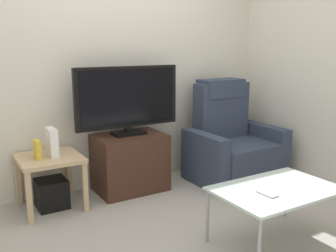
{
  "coord_description": "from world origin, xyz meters",
  "views": [
    {
      "loc": [
        -1.5,
        -2.54,
        1.46
      ],
      "look_at": [
        0.33,
        0.5,
        0.7
      ],
      "focal_mm": 40.88,
      "sensor_mm": 36.0,
      "label": 1
    }
  ],
  "objects_px": {
    "television": "(128,99)",
    "coffee_table": "(276,192)",
    "subwoofer_box": "(52,193)",
    "book_upright": "(37,149)",
    "side_table": "(50,165)",
    "cell_phone": "(267,194)",
    "game_console": "(52,142)",
    "recliner_armchair": "(232,145)",
    "tv_stand": "(130,162)"
  },
  "relations": [
    {
      "from": "recliner_armchair",
      "to": "book_upright",
      "type": "relative_size",
      "value": 6.54
    },
    {
      "from": "cell_phone",
      "to": "game_console",
      "type": "bearing_deg",
      "value": 121.8
    },
    {
      "from": "side_table",
      "to": "book_upright",
      "type": "xyz_separation_m",
      "value": [
        -0.1,
        -0.02,
        0.16
      ]
    },
    {
      "from": "recliner_armchair",
      "to": "book_upright",
      "type": "distance_m",
      "value": 2.05
    },
    {
      "from": "television",
      "to": "subwoofer_box",
      "type": "height_order",
      "value": "television"
    },
    {
      "from": "subwoofer_box",
      "to": "game_console",
      "type": "bearing_deg",
      "value": 15.95
    },
    {
      "from": "coffee_table",
      "to": "cell_phone",
      "type": "height_order",
      "value": "cell_phone"
    },
    {
      "from": "side_table",
      "to": "cell_phone",
      "type": "relative_size",
      "value": 3.6
    },
    {
      "from": "recliner_armchair",
      "to": "subwoofer_box",
      "type": "xyz_separation_m",
      "value": [
        -1.93,
        0.21,
        -0.24
      ]
    },
    {
      "from": "subwoofer_box",
      "to": "tv_stand",
      "type": "bearing_deg",
      "value": 1.72
    },
    {
      "from": "side_table",
      "to": "coffee_table",
      "type": "height_order",
      "value": "side_table"
    },
    {
      "from": "side_table",
      "to": "book_upright",
      "type": "height_order",
      "value": "book_upright"
    },
    {
      "from": "recliner_armchair",
      "to": "coffee_table",
      "type": "relative_size",
      "value": 1.2
    },
    {
      "from": "recliner_armchair",
      "to": "tv_stand",
      "type": "bearing_deg",
      "value": 171.19
    },
    {
      "from": "recliner_armchair",
      "to": "side_table",
      "type": "height_order",
      "value": "recliner_armchair"
    },
    {
      "from": "recliner_armchair",
      "to": "game_console",
      "type": "height_order",
      "value": "recliner_armchair"
    },
    {
      "from": "book_upright",
      "to": "television",
      "type": "bearing_deg",
      "value": 4.0
    },
    {
      "from": "coffee_table",
      "to": "cell_phone",
      "type": "xyz_separation_m",
      "value": [
        -0.15,
        -0.05,
        0.03
      ]
    },
    {
      "from": "book_upright",
      "to": "game_console",
      "type": "xyz_separation_m",
      "value": [
        0.14,
        0.03,
        0.04
      ]
    },
    {
      "from": "game_console",
      "to": "tv_stand",
      "type": "bearing_deg",
      "value": 1.05
    },
    {
      "from": "side_table",
      "to": "game_console",
      "type": "height_order",
      "value": "game_console"
    },
    {
      "from": "tv_stand",
      "to": "side_table",
      "type": "distance_m",
      "value": 0.81
    },
    {
      "from": "game_console",
      "to": "subwoofer_box",
      "type": "bearing_deg",
      "value": -164.05
    },
    {
      "from": "coffee_table",
      "to": "tv_stand",
      "type": "bearing_deg",
      "value": 106.77
    },
    {
      "from": "recliner_armchair",
      "to": "book_upright",
      "type": "height_order",
      "value": "recliner_armchair"
    },
    {
      "from": "recliner_armchair",
      "to": "cell_phone",
      "type": "xyz_separation_m",
      "value": [
        -0.82,
        -1.34,
        0.06
      ]
    },
    {
      "from": "book_upright",
      "to": "side_table",
      "type": "bearing_deg",
      "value": 11.31
    },
    {
      "from": "side_table",
      "to": "coffee_table",
      "type": "relative_size",
      "value": 0.6
    },
    {
      "from": "tv_stand",
      "to": "television",
      "type": "distance_m",
      "value": 0.65
    },
    {
      "from": "book_upright",
      "to": "game_console",
      "type": "bearing_deg",
      "value": 12.53
    },
    {
      "from": "tv_stand",
      "to": "side_table",
      "type": "bearing_deg",
      "value": -178.28
    },
    {
      "from": "tv_stand",
      "to": "television",
      "type": "relative_size",
      "value": 0.64
    },
    {
      "from": "subwoofer_box",
      "to": "coffee_table",
      "type": "bearing_deg",
      "value": -49.93
    },
    {
      "from": "subwoofer_box",
      "to": "coffee_table",
      "type": "relative_size",
      "value": 0.29
    },
    {
      "from": "tv_stand",
      "to": "side_table",
      "type": "relative_size",
      "value": 1.27
    },
    {
      "from": "cell_phone",
      "to": "tv_stand",
      "type": "bearing_deg",
      "value": 98.35
    },
    {
      "from": "subwoofer_box",
      "to": "game_console",
      "type": "distance_m",
      "value": 0.48
    },
    {
      "from": "cell_phone",
      "to": "book_upright",
      "type": "bearing_deg",
      "value": 125.56
    },
    {
      "from": "television",
      "to": "game_console",
      "type": "relative_size",
      "value": 4.33
    },
    {
      "from": "subwoofer_box",
      "to": "coffee_table",
      "type": "height_order",
      "value": "coffee_table"
    },
    {
      "from": "television",
      "to": "coffee_table",
      "type": "xyz_separation_m",
      "value": [
        0.46,
        -1.54,
        -0.53
      ]
    },
    {
      "from": "recliner_armchair",
      "to": "side_table",
      "type": "distance_m",
      "value": 1.95
    },
    {
      "from": "coffee_table",
      "to": "game_console",
      "type": "bearing_deg",
      "value": 129.09
    },
    {
      "from": "subwoofer_box",
      "to": "coffee_table",
      "type": "xyz_separation_m",
      "value": [
        1.26,
        -1.5,
        0.27
      ]
    },
    {
      "from": "television",
      "to": "subwoofer_box",
      "type": "distance_m",
      "value": 1.14
    },
    {
      "from": "television",
      "to": "coffee_table",
      "type": "height_order",
      "value": "television"
    },
    {
      "from": "side_table",
      "to": "game_console",
      "type": "distance_m",
      "value": 0.21
    },
    {
      "from": "side_table",
      "to": "book_upright",
      "type": "bearing_deg",
      "value": -168.69
    },
    {
      "from": "side_table",
      "to": "game_console",
      "type": "relative_size",
      "value": 2.17
    },
    {
      "from": "tv_stand",
      "to": "book_upright",
      "type": "relative_size",
      "value": 4.16
    }
  ]
}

